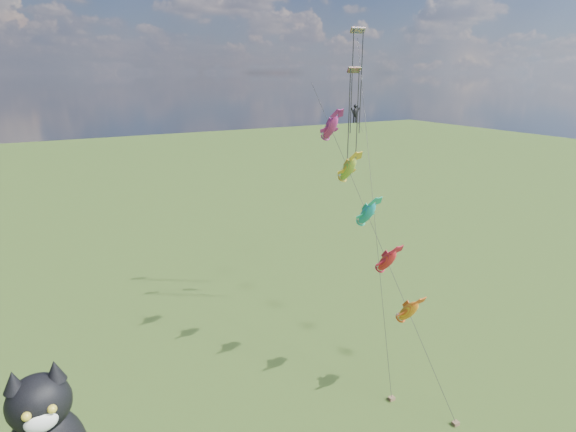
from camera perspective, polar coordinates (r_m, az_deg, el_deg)
fish_windsock_rig at (r=33.19m, az=9.38°, el=0.21°), size 1.22×15.96×19.43m
parafoil_rig at (r=41.34m, az=8.10°, el=13.08°), size 8.41×15.99×23.85m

